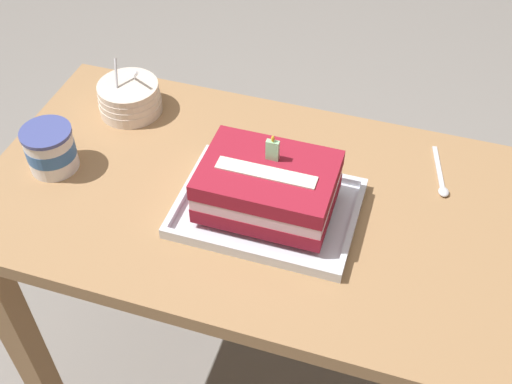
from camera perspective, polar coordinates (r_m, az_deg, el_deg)
The scene contains 7 objects.
ground_plane at distance 1.91m, azimuth -0.70°, elevation -16.37°, with size 8.00×8.00×0.00m, color gray.
dining_table at distance 1.39m, azimuth -0.93°, elevation -3.98°, with size 1.08×0.63×0.77m.
foil_tray at distance 1.25m, azimuth 1.03°, elevation -1.59°, with size 0.35×0.25×0.02m.
birthday_cake at distance 1.20m, azimuth 1.07°, elevation 0.52°, with size 0.25×0.18×0.15m.
bowl_stack at distance 1.50m, azimuth -11.30°, elevation 8.31°, with size 0.15×0.15×0.13m.
ice_cream_tub at distance 1.38m, azimuth -18.00°, elevation 3.72°, with size 0.11×0.11×0.10m.
serving_spoon_near_tray at distance 1.36m, azimuth 16.35°, elevation 0.84°, with size 0.05×0.15×0.01m.
Camera 1 is at (0.29, -0.85, 1.69)m, focal length 44.49 mm.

